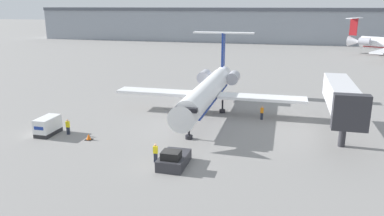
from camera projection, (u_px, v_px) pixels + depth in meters
name	position (u px, v px, depth m)	size (l,w,h in m)	color
ground_plane	(169.00, 166.00, 33.72)	(600.00, 600.00, 0.00)	gray
terminal_building	(263.00, 25.00, 144.14)	(180.00, 16.80, 12.95)	#8C939E
airplane_main	(209.00, 90.00, 49.45)	(25.26, 26.26, 9.89)	white
pushback_tug	(174.00, 159.00, 33.58)	(2.31, 3.90, 1.69)	#2D2D33
luggage_cart	(48.00, 126.00, 41.59)	(1.60, 3.19, 2.00)	#232326
worker_near_tug	(156.00, 152.00, 34.26)	(0.40, 0.25, 1.81)	#232838
worker_by_wing	(262.00, 112.00, 47.07)	(0.40, 0.25, 1.79)	#232838
worker_on_apron	(68.00, 126.00, 41.61)	(0.40, 0.25, 1.77)	#232838
traffic_cone_left	(89.00, 137.00, 40.12)	(0.72, 0.72, 0.69)	black
jet_bridge	(342.00, 97.00, 39.93)	(3.20, 14.20, 6.19)	#2D2D33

